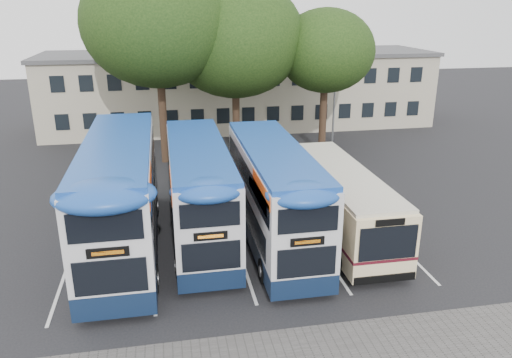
{
  "coord_description": "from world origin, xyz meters",
  "views": [
    {
      "loc": [
        -6.54,
        -15.25,
        10.01
      ],
      "look_at": [
        -2.75,
        5.0,
        2.74
      ],
      "focal_mm": 35.0,
      "sensor_mm": 36.0,
      "label": 1
    }
  ],
  "objects_px": {
    "tree_mid": "(235,38)",
    "bus_single": "(340,197)",
    "tree_left": "(157,23)",
    "bus_dd_right": "(274,191)",
    "tree_right": "(326,51)",
    "bus_dd_mid": "(199,187)",
    "lamp_post": "(336,75)",
    "bus_dd_left": "(121,191)"
  },
  "relations": [
    {
      "from": "tree_mid",
      "to": "bus_dd_mid",
      "type": "xyz_separation_m",
      "value": [
        -3.55,
        -12.79,
        -5.48
      ]
    },
    {
      "from": "tree_mid",
      "to": "tree_left",
      "type": "bearing_deg",
      "value": -168.95
    },
    {
      "from": "tree_mid",
      "to": "bus_single",
      "type": "xyz_separation_m",
      "value": [
        2.75,
        -13.42,
        -6.15
      ]
    },
    {
      "from": "tree_left",
      "to": "tree_right",
      "type": "bearing_deg",
      "value": 0.33
    },
    {
      "from": "bus_dd_mid",
      "to": "bus_dd_right",
      "type": "height_order",
      "value": "bus_dd_right"
    },
    {
      "from": "tree_mid",
      "to": "bus_dd_mid",
      "type": "relative_size",
      "value": 1.14
    },
    {
      "from": "lamp_post",
      "to": "tree_mid",
      "type": "height_order",
      "value": "tree_mid"
    },
    {
      "from": "bus_dd_right",
      "to": "bus_dd_mid",
      "type": "bearing_deg",
      "value": 162.04
    },
    {
      "from": "bus_dd_left",
      "to": "bus_dd_right",
      "type": "relative_size",
      "value": 1.1
    },
    {
      "from": "bus_dd_left",
      "to": "bus_dd_mid",
      "type": "height_order",
      "value": "bus_dd_left"
    },
    {
      "from": "lamp_post",
      "to": "tree_right",
      "type": "xyz_separation_m",
      "value": [
        -1.73,
        -2.68,
        1.94
      ]
    },
    {
      "from": "lamp_post",
      "to": "bus_dd_mid",
      "type": "distance_m",
      "value": 18.59
    },
    {
      "from": "lamp_post",
      "to": "bus_dd_mid",
      "type": "height_order",
      "value": "lamp_post"
    },
    {
      "from": "lamp_post",
      "to": "bus_dd_left",
      "type": "height_order",
      "value": "lamp_post"
    },
    {
      "from": "tree_mid",
      "to": "bus_single",
      "type": "height_order",
      "value": "tree_mid"
    },
    {
      "from": "tree_right",
      "to": "bus_dd_right",
      "type": "distance_m",
      "value": 15.12
    },
    {
      "from": "bus_dd_left",
      "to": "tree_left",
      "type": "bearing_deg",
      "value": 81.32
    },
    {
      "from": "tree_left",
      "to": "bus_single",
      "type": "relative_size",
      "value": 1.28
    },
    {
      "from": "lamp_post",
      "to": "bus_dd_right",
      "type": "distance_m",
      "value": 17.77
    },
    {
      "from": "tree_left",
      "to": "bus_dd_right",
      "type": "height_order",
      "value": "tree_left"
    },
    {
      "from": "tree_mid",
      "to": "bus_single",
      "type": "distance_m",
      "value": 15.02
    },
    {
      "from": "tree_right",
      "to": "tree_left",
      "type": "bearing_deg",
      "value": -179.67
    },
    {
      "from": "tree_left",
      "to": "bus_dd_right",
      "type": "distance_m",
      "value": 15.09
    },
    {
      "from": "tree_left",
      "to": "bus_dd_right",
      "type": "bearing_deg",
      "value": -70.58
    },
    {
      "from": "lamp_post",
      "to": "bus_dd_right",
      "type": "bearing_deg",
      "value": -117.44
    },
    {
      "from": "tree_right",
      "to": "bus_single",
      "type": "bearing_deg",
      "value": -104.32
    },
    {
      "from": "lamp_post",
      "to": "bus_dd_right",
      "type": "relative_size",
      "value": 0.87
    },
    {
      "from": "bus_dd_mid",
      "to": "tree_right",
      "type": "bearing_deg",
      "value": 51.37
    },
    {
      "from": "tree_left",
      "to": "bus_dd_left",
      "type": "relative_size",
      "value": 1.13
    },
    {
      "from": "lamp_post",
      "to": "bus_single",
      "type": "height_order",
      "value": "lamp_post"
    },
    {
      "from": "tree_right",
      "to": "bus_dd_left",
      "type": "bearing_deg",
      "value": -135.76
    },
    {
      "from": "tree_left",
      "to": "tree_mid",
      "type": "distance_m",
      "value": 5.15
    },
    {
      "from": "tree_right",
      "to": "bus_dd_left",
      "type": "distance_m",
      "value": 18.37
    },
    {
      "from": "lamp_post",
      "to": "tree_right",
      "type": "distance_m",
      "value": 3.73
    },
    {
      "from": "tree_mid",
      "to": "bus_dd_right",
      "type": "height_order",
      "value": "tree_mid"
    },
    {
      "from": "tree_mid",
      "to": "bus_dd_mid",
      "type": "height_order",
      "value": "tree_mid"
    },
    {
      "from": "bus_dd_mid",
      "to": "bus_single",
      "type": "bearing_deg",
      "value": -5.71
    },
    {
      "from": "bus_dd_mid",
      "to": "bus_dd_right",
      "type": "distance_m",
      "value": 3.3
    },
    {
      "from": "lamp_post",
      "to": "tree_mid",
      "type": "bearing_deg",
      "value": -166.97
    },
    {
      "from": "bus_dd_mid",
      "to": "bus_dd_right",
      "type": "relative_size",
      "value": 0.99
    },
    {
      "from": "lamp_post",
      "to": "bus_dd_left",
      "type": "bearing_deg",
      "value": -133.81
    },
    {
      "from": "bus_single",
      "to": "lamp_post",
      "type": "bearing_deg",
      "value": 72.05
    }
  ]
}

